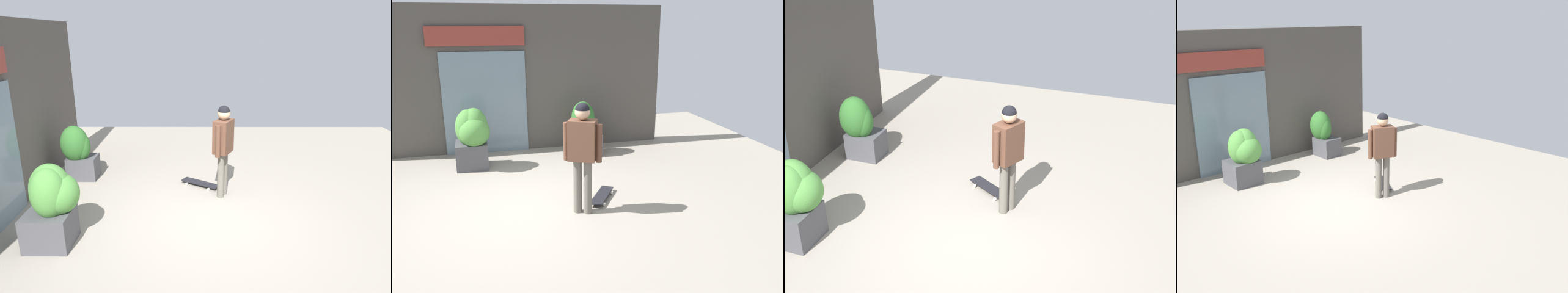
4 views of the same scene
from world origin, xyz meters
TOP-DOWN VIEW (x-y plane):
  - ground_plane at (0.00, 0.00)m, footprint 12.00×12.00m
  - skateboarder at (0.87, -0.38)m, footprint 0.53×0.41m
  - skateboard at (1.29, 0.03)m, footprint 0.60×0.79m
  - planter_box_left at (-0.76, 2.17)m, footprint 0.68×0.77m
  - planter_box_right at (1.65, 2.55)m, footprint 0.60×0.68m

SIDE VIEW (x-z plane):
  - ground_plane at x=0.00m, z-range 0.00..0.00m
  - skateboard at x=1.29m, z-range 0.02..0.10m
  - planter_box_right at x=1.65m, z-range 0.02..1.19m
  - planter_box_left at x=-0.76m, z-range 0.07..1.29m
  - skateboarder at x=0.87m, z-range 0.20..1.93m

